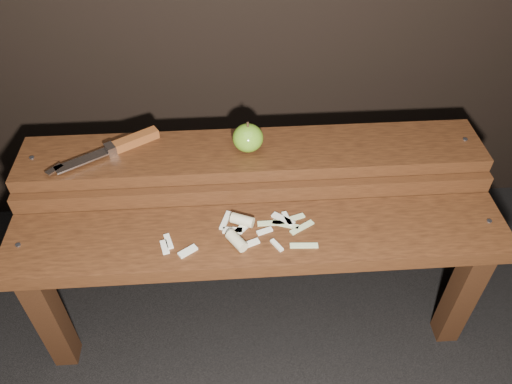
{
  "coord_description": "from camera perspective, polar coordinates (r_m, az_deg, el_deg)",
  "views": [
    {
      "loc": [
        -0.06,
        -0.84,
        1.31
      ],
      "look_at": [
        0.0,
        0.06,
        0.45
      ],
      "focal_mm": 35.0,
      "sensor_mm": 36.0,
      "label": 1
    }
  ],
  "objects": [
    {
      "name": "apple",
      "position": [
        1.27,
        -0.93,
        6.2
      ],
      "size": [
        0.08,
        0.08,
        0.08
      ],
      "color": "#60931E",
      "rests_on": "bench_rear_tier"
    },
    {
      "name": "bench_front_tier",
      "position": [
        1.23,
        0.38,
        -7.16
      ],
      "size": [
        1.2,
        0.2,
        0.42
      ],
      "color": "black",
      "rests_on": "ground"
    },
    {
      "name": "ground",
      "position": [
        1.55,
        0.15,
        -13.69
      ],
      "size": [
        60.0,
        60.0,
        0.0
      ],
      "primitive_type": "plane",
      "color": "black"
    },
    {
      "name": "bench_rear_tier",
      "position": [
        1.34,
        -0.31,
        1.99
      ],
      "size": [
        1.2,
        0.21,
        0.5
      ],
      "color": "black",
      "rests_on": "ground"
    },
    {
      "name": "apple_scraps",
      "position": [
        1.18,
        -1.28,
        -4.47
      ],
      "size": [
        0.37,
        0.14,
        0.03
      ],
      "color": "beige",
      "rests_on": "bench_front_tier"
    },
    {
      "name": "knife",
      "position": [
        1.33,
        -15.02,
        5.22
      ],
      "size": [
        0.26,
        0.17,
        0.03
      ],
      "color": "brown",
      "rests_on": "bench_rear_tier"
    }
  ]
}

